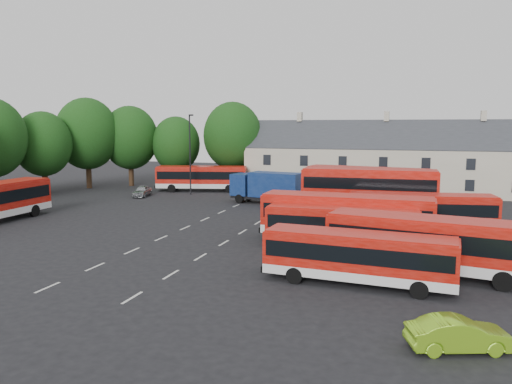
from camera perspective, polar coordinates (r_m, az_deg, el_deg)
ground at (r=39.57m, az=-9.38°, el=-4.62°), size 140.00×140.00×0.00m
lane_markings at (r=40.29m, az=-4.90°, el=-4.32°), size 5.15×33.80×0.01m
treeline at (r=66.16m, az=-17.82°, el=5.81°), size 29.92×32.59×12.01m
terrace_houses at (r=64.56m, az=14.54°, el=3.39°), size 35.70×7.13×10.06m
bus_row_a at (r=26.64m, az=11.60°, el=-6.96°), size 9.94×2.89×2.78m
bus_row_b at (r=29.41m, az=19.45°, el=-5.29°), size 11.78×4.50×3.25m
bus_row_c at (r=34.11m, az=9.78°, el=-3.63°), size 10.20×2.58×2.87m
bus_row_d at (r=36.15m, az=10.30°, el=-2.49°), size 12.07×2.94×3.40m
bus_row_e at (r=40.48m, az=18.36°, el=-1.96°), size 11.18×4.25×3.09m
bus_dd_south at (r=43.94m, az=12.74°, el=0.00°), size 11.40×3.02×4.64m
bus_dd_north at (r=46.98m, az=12.52°, el=0.41°), size 11.30×4.33×4.52m
bus_north at (r=63.78m, az=-6.22°, el=1.80°), size 11.64×5.35×3.21m
box_truck at (r=53.32m, az=1.31°, el=0.69°), size 8.03×3.63×3.38m
silver_car at (r=60.41m, az=-12.89°, el=0.10°), size 2.32×4.01×1.28m
lime_car at (r=20.59m, az=22.18°, el=-14.83°), size 4.03×2.53×1.25m
lamppost at (r=60.71m, az=-7.54°, el=4.54°), size 0.66×0.43×9.65m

